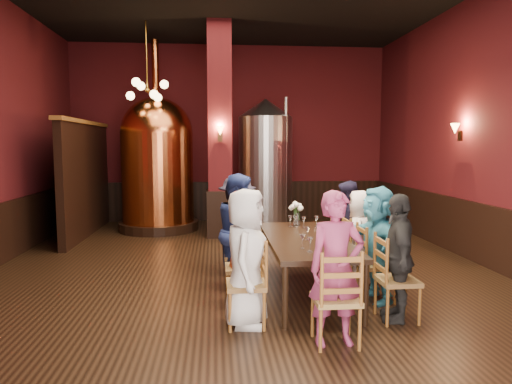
{
  "coord_description": "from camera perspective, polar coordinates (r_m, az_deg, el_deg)",
  "views": [
    {
      "loc": [
        -0.41,
        -6.93,
        1.96
      ],
      "look_at": [
        0.23,
        0.2,
        1.22
      ],
      "focal_mm": 32.0,
      "sensor_mm": 36.0,
      "label": 1
    }
  ],
  "objects": [
    {
      "name": "room",
      "position": [
        6.94,
        -1.78,
        8.28
      ],
      "size": [
        10.0,
        10.02,
        4.5
      ],
      "color": "black",
      "rests_on": "ground"
    },
    {
      "name": "wainscot_right",
      "position": [
        8.32,
        26.74,
        -4.86
      ],
      "size": [
        0.08,
        9.9,
        1.0
      ],
      "primitive_type": "cube",
      "color": "black",
      "rests_on": "ground"
    },
    {
      "name": "wainscot_back",
      "position": [
        11.98,
        -3.15,
        -1.11
      ],
      "size": [
        7.9,
        0.08,
        1.0
      ],
      "primitive_type": "cube",
      "color": "black",
      "rests_on": "ground"
    },
    {
      "name": "column",
      "position": [
        9.73,
        -4.54,
        7.59
      ],
      "size": [
        0.58,
        0.58,
        4.5
      ],
      "primitive_type": "cube",
      "color": "#470F12",
      "rests_on": "ground"
    },
    {
      "name": "partition",
      "position": [
        10.53,
        -20.5,
        1.38
      ],
      "size": [
        0.22,
        3.5,
        2.4
      ],
      "primitive_type": "cube",
      "color": "black",
      "rests_on": "ground"
    },
    {
      "name": "pendant_cluster",
      "position": [
        9.99,
        -13.43,
        12.29
      ],
      "size": [
        0.9,
        0.9,
        1.7
      ],
      "primitive_type": null,
      "color": "#A57226",
      "rests_on": "room"
    },
    {
      "name": "sconce_wall",
      "position": [
        8.85,
        24.18,
        6.93
      ],
      "size": [
        0.2,
        0.2,
        0.36
      ],
      "primitive_type": null,
      "rotation": [
        0.0,
        0.0,
        1.57
      ],
      "color": "black",
      "rests_on": "room"
    },
    {
      "name": "sconce_column",
      "position": [
        9.43,
        -4.52,
        7.34
      ],
      "size": [
        0.2,
        0.2,
        0.36
      ],
      "primitive_type": null,
      "rotation": [
        0.0,
        0.0,
        3.14
      ],
      "color": "black",
      "rests_on": "column"
    },
    {
      "name": "dining_table",
      "position": [
        6.06,
        6.19,
        -6.27
      ],
      "size": [
        1.01,
        2.4,
        0.75
      ],
      "rotation": [
        0.0,
        0.0,
        -0.0
      ],
      "color": "black",
      "rests_on": "ground"
    },
    {
      "name": "chair_0",
      "position": [
        5.05,
        -1.27,
        -11.4
      ],
      "size": [
        0.46,
        0.46,
        0.92
      ],
      "primitive_type": null,
      "rotation": [
        0.0,
        0.0,
        -1.57
      ],
      "color": "brown",
      "rests_on": "ground"
    },
    {
      "name": "person_0",
      "position": [
        4.97,
        -1.28,
        -8.22
      ],
      "size": [
        0.61,
        0.81,
        1.5
      ],
      "primitive_type": "imported",
      "rotation": [
        0.0,
        0.0,
        1.37
      ],
      "color": "silver",
      "rests_on": "ground"
    },
    {
      "name": "chair_1",
      "position": [
        5.69,
        -1.71,
        -9.4
      ],
      "size": [
        0.46,
        0.46,
        0.92
      ],
      "primitive_type": null,
      "rotation": [
        0.0,
        0.0,
        -1.57
      ],
      "color": "brown",
      "rests_on": "ground"
    },
    {
      "name": "person_1",
      "position": [
        5.63,
        -1.72,
        -7.0
      ],
      "size": [
        0.41,
        0.56,
        1.41
      ],
      "primitive_type": "imported",
      "rotation": [
        0.0,
        0.0,
        1.72
      ],
      "color": "#C34321",
      "rests_on": "ground"
    },
    {
      "name": "chair_2",
      "position": [
        6.33,
        -2.06,
        -7.83
      ],
      "size": [
        0.46,
        0.46,
        0.92
      ],
      "primitive_type": null,
      "rotation": [
        0.0,
        0.0,
        -1.57
      ],
      "color": "brown",
      "rests_on": "ground"
    },
    {
      "name": "person_2",
      "position": [
        6.26,
        -2.07,
        -4.89
      ],
      "size": [
        0.46,
        0.8,
        1.58
      ],
      "primitive_type": "imported",
      "rotation": [
        0.0,
        0.0,
        1.68
      ],
      "color": "navy",
      "rests_on": "ground"
    },
    {
      "name": "chair_3",
      "position": [
        6.98,
        -2.34,
        -6.52
      ],
      "size": [
        0.46,
        0.46,
        0.92
      ],
      "primitive_type": null,
      "rotation": [
        0.0,
        0.0,
        -1.57
      ],
      "color": "brown",
      "rests_on": "ground"
    },
    {
      "name": "person_3",
      "position": [
        6.93,
        -2.35,
        -4.13
      ],
      "size": [
        0.65,
        1.02,
        1.51
      ],
      "primitive_type": "imported",
      "rotation": [
        0.0,
        0.0,
        1.48
      ],
      "color": "#201D2C",
      "rests_on": "ground"
    },
    {
      "name": "chair_4",
      "position": [
        5.43,
        17.26,
        -10.44
      ],
      "size": [
        0.46,
        0.46,
        0.92
      ],
      "primitive_type": null,
      "rotation": [
        0.0,
        0.0,
        1.57
      ],
      "color": "brown",
      "rests_on": "ground"
    },
    {
      "name": "person_4",
      "position": [
        5.36,
        17.34,
        -7.81
      ],
      "size": [
        0.56,
        0.9,
        1.43
      ],
      "primitive_type": "imported",
      "rotation": [
        0.0,
        0.0,
        4.44
      ],
      "color": "black",
      "rests_on": "ground"
    },
    {
      "name": "chair_5",
      "position": [
        6.03,
        14.83,
        -8.73
      ],
      "size": [
        0.46,
        0.46,
        0.92
      ],
      "primitive_type": null,
      "rotation": [
        0.0,
        0.0,
        1.57
      ],
      "color": "brown",
      "rests_on": "ground"
    },
    {
      "name": "person_5",
      "position": [
        5.97,
        14.9,
        -6.23
      ],
      "size": [
        0.6,
        1.39,
        1.46
      ],
      "primitive_type": "imported",
      "rotation": [
        0.0,
        0.0,
        4.84
      ],
      "color": "teal",
      "rests_on": "ground"
    },
    {
      "name": "chair_6",
      "position": [
        6.64,
        12.89,
        -7.33
      ],
      "size": [
        0.46,
        0.46,
        0.92
      ],
      "primitive_type": null,
      "rotation": [
        0.0,
        0.0,
        1.57
      ],
      "color": "brown",
      "rests_on": "ground"
    },
    {
      "name": "person_6",
      "position": [
        6.59,
        12.93,
        -5.58
      ],
      "size": [
        0.63,
        0.76,
        1.33
      ],
      "primitive_type": "imported",
      "rotation": [
        0.0,
        0.0,
        4.34
      ],
      "color": "silver",
      "rests_on": "ground"
    },
    {
      "name": "chair_7",
      "position": [
        7.26,
        11.26,
        -6.15
      ],
      "size": [
        0.46,
        0.46,
        0.92
      ],
      "primitive_type": null,
      "rotation": [
        0.0,
        0.0,
        1.57
      ],
      "color": "brown",
      "rests_on": "ground"
    },
    {
      "name": "person_7",
      "position": [
        7.21,
        11.3,
        -4.23
      ],
      "size": [
        0.42,
        0.72,
        1.42
      ],
      "primitive_type": "imported",
      "rotation": [
        0.0,
        0.0,
        4.59
      ],
      "color": "#1C1933",
      "rests_on": "ground"
    },
    {
      "name": "chair_8",
      "position": [
        4.67,
        9.94,
        -12.97
      ],
      "size": [
        0.46,
        0.46,
        0.92
      ],
      "primitive_type": null,
      "rotation": [
        0.0,
        0.0,
        3.14
      ],
      "color": "brown",
      "rests_on": "ground"
    },
    {
      "name": "person_8",
      "position": [
        4.58,
        10.01,
        -9.39
      ],
      "size": [
        0.58,
        0.4,
        1.53
      ],
      "primitive_type": "imported",
      "rotation": [
        0.0,
        0.0,
        6.35
      ],
      "color": "#8E2F57",
      "rests_on": "ground"
    },
    {
      "name": "copper_kettle",
      "position": [
        10.71,
        -12.22,
        3.67
      ],
      "size": [
        2.13,
        2.13,
        4.3
      ],
      "rotation": [
        0.0,
        0.0,
        -0.41
      ],
      "color": "black",
      "rests_on": "ground"
    },
    {
      "name": "steel_vessel",
      "position": [
        10.73,
        1.19,
        3.51
      ],
      "size": [
        1.66,
        1.66,
        3.03
      ],
      "rotation": [
        0.0,
        0.0,
        -0.44
      ],
      "color": "#B2B2B7",
      "rests_on": "ground"
    },
    {
      "name": "rose_vase",
      "position": [
        6.91,
        5.11,
        -2.2
      ],
      "size": [
        0.22,
        0.22,
        0.37
      ],
      "color": "white",
      "rests_on": "dining_table"
    },
    {
      "name": "wine_glass_0",
      "position": [
        6.8,
        4.3,
        -3.66
      ],
      "size": [
        0.07,
        0.07,
        0.17
      ],
      "primitive_type": null,
      "color": "white",
      "rests_on": "dining_table"
    },
    {
      "name": "wine_glass_1",
      "position": [
        6.79,
        4.92,
        -3.68
      ],
      "size": [
        0.07,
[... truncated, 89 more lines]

